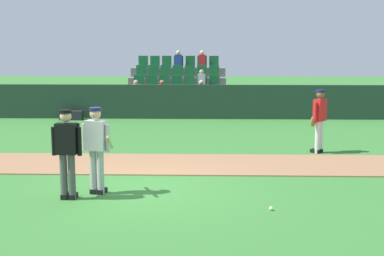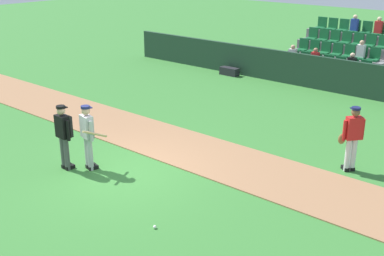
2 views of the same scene
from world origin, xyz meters
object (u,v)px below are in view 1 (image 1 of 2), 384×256
Objects in this scene: umpire_home_plate at (67,149)px; runner_red_jersey at (319,119)px; batter_grey_jersey at (97,147)px; baseball at (271,209)px; equipment_bag at (71,115)px.

runner_red_jersey is (5.78, 4.71, -0.04)m from umpire_home_plate.
umpire_home_plate is at bearing -142.03° from batter_grey_jersey.
umpire_home_plate is 23.78× the size of baseball.
baseball is at bearing -16.66° from batter_grey_jersey.
umpire_home_plate reaches higher than equipment_bag.
batter_grey_jersey is at bearing 163.34° from baseball.
batter_grey_jersey is 1.96× the size of equipment_bag.
runner_red_jersey is (5.29, 4.33, -0.01)m from batter_grey_jersey.
baseball is at bearing -9.19° from umpire_home_plate.
baseball is (-1.91, -5.34, -0.93)m from runner_red_jersey.
equipment_bag is (-2.74, 11.07, -0.82)m from umpire_home_plate.
baseball is (3.87, -0.63, -0.96)m from umpire_home_plate.
batter_grey_jersey is 1.00× the size of umpire_home_plate.
batter_grey_jersey is 0.63m from umpire_home_plate.
equipment_bag is (-8.52, 6.36, -0.78)m from runner_red_jersey.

